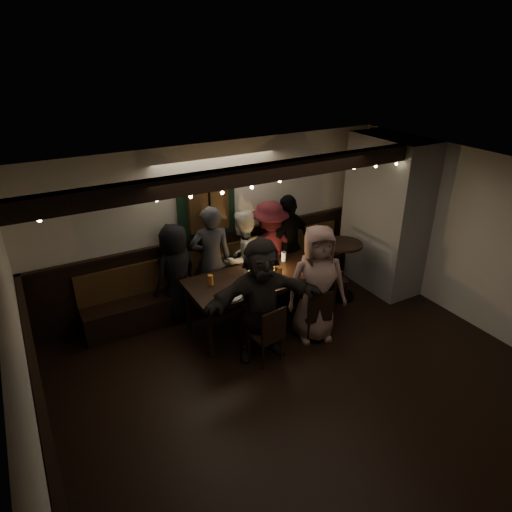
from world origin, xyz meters
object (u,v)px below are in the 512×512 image
dining_table (262,280)px  chair_near_left (269,332)px  chair_end (328,275)px  high_top (342,263)px  person_c (243,258)px  person_a (176,273)px  person_e (288,244)px  person_g (317,284)px  person_b (211,260)px  person_d (269,250)px  person_f (261,299)px  chair_near_right (317,312)px

dining_table → chair_near_left: (-0.40, -0.88, -0.26)m
chair_end → high_top: (0.30, 0.04, 0.12)m
person_c → person_a: bearing=-23.9°
high_top → person_c: person_c is taller
person_e → person_g: 1.41m
person_b → person_e: 1.38m
person_b → person_d: (1.02, -0.05, -0.04)m
high_top → person_g: size_ratio=0.57×
chair_end → high_top: 0.33m
person_c → person_d: (0.47, -0.05, 0.04)m
chair_near_left → person_d: size_ratio=0.51×
chair_near_left → dining_table: bearing=65.6°
chair_near_left → chair_end: size_ratio=0.94×
person_a → chair_near_left: bearing=89.2°
person_c → person_f: size_ratio=0.91×
person_d → chair_end: bearing=136.4°
chair_near_right → person_d: size_ratio=0.50×
chair_end → person_e: size_ratio=0.52×
chair_near_right → person_f: bearing=172.6°
person_c → person_f: 1.45m
dining_table → chair_end: size_ratio=2.50×
person_d → dining_table: bearing=51.7°
dining_table → chair_near_right: bearing=-59.7°
high_top → person_g: person_g is taller
chair_end → person_d: person_d is taller
chair_end → person_a: size_ratio=0.58×
chair_end → person_f: (-1.64, -0.66, 0.36)m
person_a → person_f: bearing=91.9°
chair_near_right → chair_end: bearing=44.6°
chair_near_left → person_a: person_a is taller
person_g → chair_end: bearing=60.9°
person_e → person_c: bearing=-21.2°
chair_near_right → person_g: (0.03, 0.09, 0.40)m
person_c → high_top: bearing=135.2°
chair_near_right → person_b: (-0.95, 1.49, 0.41)m
person_a → person_b: size_ratio=0.88×
chair_near_left → high_top: size_ratio=0.86×
person_g → dining_table: bearing=144.0°
person_b → high_top: bearing=177.5°
high_top → person_b: 2.16m
dining_table → high_top: 1.55m
dining_table → high_top: high_top is taller
chair_near_left → chair_end: (1.63, 0.88, 0.03)m
dining_table → person_g: person_g is taller
chair_near_right → person_b: 1.82m
high_top → person_a: bearing=164.2°
person_a → person_f: person_f is taller
person_c → person_b: bearing=-21.1°
person_f → high_top: bearing=30.0°
chair_end → person_a: (-2.30, 0.78, 0.26)m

